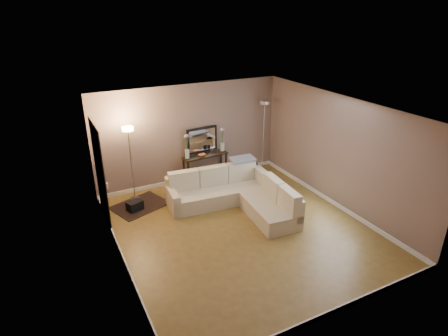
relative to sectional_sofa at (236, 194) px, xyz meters
name	(u,v)px	position (x,y,z in m)	size (l,w,h in m)	color
floor	(241,229)	(-0.38, -0.92, -0.32)	(5.00, 5.50, 0.01)	olive
ceiling	(244,109)	(-0.38, -0.92, 2.29)	(5.00, 5.50, 0.01)	white
wall_back	(190,134)	(-0.38, 1.84, 0.99)	(5.00, 0.02, 2.60)	gray
wall_front	(340,246)	(-0.38, -3.68, 0.99)	(5.00, 0.02, 2.60)	gray
wall_left	(115,200)	(-2.89, -0.92, 0.99)	(0.02, 5.50, 2.60)	gray
wall_right	(338,153)	(2.13, -0.92, 0.99)	(0.02, 5.50, 2.60)	gray
baseboard_back	(192,178)	(-0.38, 1.81, -0.26)	(5.00, 0.03, 0.10)	white
baseboard_front	(329,313)	(-0.38, -3.66, -0.26)	(5.00, 0.03, 0.10)	white
baseboard_left	(124,260)	(-2.86, -0.92, -0.26)	(0.03, 5.50, 0.10)	white
baseboard_right	(331,201)	(2.11, -0.92, -0.26)	(0.03, 5.50, 0.10)	white
doorway	(100,174)	(-2.86, 0.78, 0.79)	(0.02, 1.20, 2.20)	black
switch_plate	(107,186)	(-2.86, -0.07, 0.89)	(0.02, 0.08, 0.12)	white
sectional_sofa	(236,194)	(0.00, 0.00, 0.00)	(2.45, 2.49, 0.84)	beige
throw_blanket	(243,159)	(0.48, 0.55, 0.60)	(0.60, 0.35, 0.05)	gray
console_table	(203,167)	(-0.15, 1.57, 0.12)	(1.26, 0.43, 0.76)	black
leaning_mirror	(202,140)	(-0.08, 1.73, 0.82)	(0.87, 0.11, 0.68)	black
table_decor	(206,154)	(-0.07, 1.54, 0.50)	(0.53, 0.13, 0.12)	orange
flower_vase_left	(187,148)	(-0.59, 1.54, 0.74)	(0.14, 0.12, 0.65)	silver
flower_vase_right	(222,141)	(0.45, 1.62, 0.74)	(0.14, 0.12, 0.65)	silver
floor_lamp_lit	(130,150)	(-2.05, 1.40, 0.99)	(0.33, 0.33, 1.85)	silver
floor_lamp_unlit	(264,122)	(1.70, 1.54, 1.12)	(0.34, 0.34, 2.02)	silver
charcoal_rug	(140,205)	(-2.03, 1.04, -0.30)	(1.20, 0.90, 0.02)	black
black_bag	(135,206)	(-2.18, 0.87, -0.19)	(0.34, 0.24, 0.22)	black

